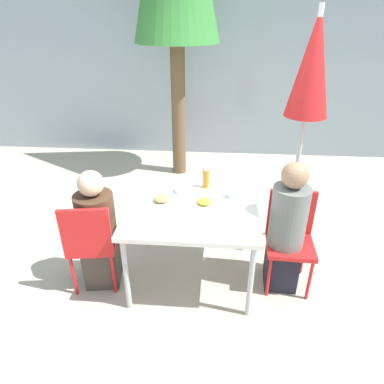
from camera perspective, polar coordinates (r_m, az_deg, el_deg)
The scene contains 13 objects.
ground_plane at distance 3.35m, azimuth -0.00°, elevation -13.65°, with size 24.00×24.00×0.00m, color #B2A893.
building_facade at distance 5.87m, azimuth 2.78°, elevation 20.78°, with size 10.00×0.20×3.00m.
dining_table at distance 2.94m, azimuth -0.00°, elevation -3.63°, with size 1.11×0.99×0.74m.
chair_left at distance 3.05m, azimuth -16.51°, elevation -7.67°, with size 0.46×0.46×0.87m.
person_left at distance 3.09m, azimuth -15.37°, elevation -6.57°, with size 0.33×0.33×1.11m.
chair_right at distance 3.13m, azimuth 16.04°, elevation -6.50°, with size 0.42×0.42×0.87m.
person_right at distance 3.02m, azimuth 15.46°, elevation -6.21°, with size 0.31×0.31×1.20m.
closed_umbrella at distance 3.33m, azimuth 19.24°, elevation 17.92°, with size 0.39×0.39×2.29m.
plate_0 at distance 2.99m, azimuth -5.06°, elevation -1.32°, with size 0.25×0.25×0.07m.
plate_1 at distance 2.94m, azimuth 2.11°, elevation -1.81°, with size 0.23×0.23×0.06m.
bottle at distance 3.21m, azimuth 2.38°, elevation 2.29°, with size 0.06×0.06×0.20m.
drinking_cup at distance 3.07m, azimuth 6.73°, elevation -0.24°, with size 0.08×0.08×0.08m.
salad_bowl at distance 3.15m, azimuth -1.37°, elevation 0.43°, with size 0.16×0.16×0.05m.
Camera 1 is at (0.20, -2.50, 2.22)m, focal length 32.00 mm.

